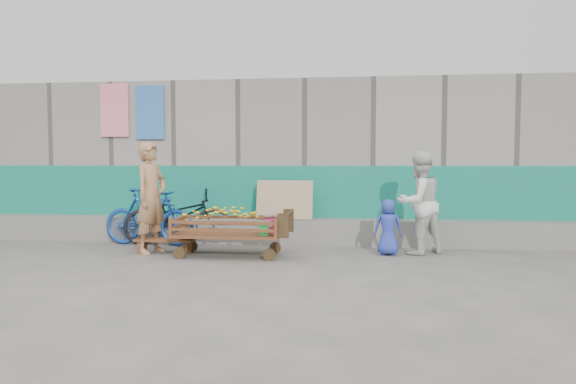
# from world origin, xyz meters

# --- Properties ---
(ground) EXTENTS (80.00, 80.00, 0.00)m
(ground) POSITION_xyz_m (0.00, 0.00, 0.00)
(ground) COLOR #55534E
(ground) RESTS_ON ground
(building_wall) EXTENTS (12.00, 3.50, 3.00)m
(building_wall) POSITION_xyz_m (-0.00, 4.05, 1.47)
(building_wall) COLOR gray
(building_wall) RESTS_ON ground
(banana_cart) EXTENTS (1.81, 0.83, 0.77)m
(banana_cart) POSITION_xyz_m (-0.46, 1.01, 0.52)
(banana_cart) COLOR #57341A
(banana_cart) RESTS_ON ground
(bench) EXTENTS (0.95, 0.29, 0.24)m
(bench) POSITION_xyz_m (-1.50, 1.11, 0.17)
(bench) COLOR #57341A
(bench) RESTS_ON ground
(vendor_man) EXTENTS (0.60, 0.75, 1.80)m
(vendor_man) POSITION_xyz_m (-1.73, 1.14, 0.90)
(vendor_man) COLOR #A3764D
(vendor_man) RESTS_ON ground
(woman) EXTENTS (1.01, 0.95, 1.64)m
(woman) POSITION_xyz_m (2.55, 1.56, 0.82)
(woman) COLOR silver
(woman) RESTS_ON ground
(child) EXTENTS (0.44, 0.29, 0.89)m
(child) POSITION_xyz_m (2.05, 1.40, 0.44)
(child) COLOR #2A3DAE
(child) RESTS_ON ground
(bicycle_dark) EXTENTS (2.00, 1.16, 0.99)m
(bicycle_dark) POSITION_xyz_m (-1.60, 2.05, 0.50)
(bicycle_dark) COLOR black
(bicycle_dark) RESTS_ON ground
(bicycle_blue) EXTENTS (1.70, 0.59, 1.01)m
(bicycle_blue) POSITION_xyz_m (-2.06, 1.85, 0.50)
(bicycle_blue) COLOR #174499
(bicycle_blue) RESTS_ON ground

